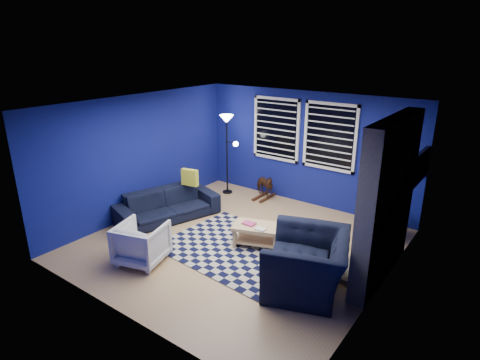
{
  "coord_description": "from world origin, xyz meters",
  "views": [
    {
      "loc": [
        3.84,
        -5.21,
        3.49
      ],
      "look_at": [
        -0.18,
        0.3,
        1.11
      ],
      "focal_mm": 30.0,
      "sensor_mm": 36.0,
      "label": 1
    }
  ],
  "objects_px": {
    "tv": "(419,167)",
    "sofa": "(167,205)",
    "rocking_horse": "(264,185)",
    "cabinet": "(380,221)",
    "armchair_bent": "(142,243)",
    "armchair_big": "(307,263)",
    "coffee_table": "(257,231)",
    "floor_lamp": "(227,130)"
  },
  "relations": [
    {
      "from": "cabinet",
      "to": "armchair_bent",
      "type": "bearing_deg",
      "value": -129.19
    },
    {
      "from": "tv",
      "to": "sofa",
      "type": "relative_size",
      "value": 0.48
    },
    {
      "from": "coffee_table",
      "to": "cabinet",
      "type": "height_order",
      "value": "cabinet"
    },
    {
      "from": "armchair_big",
      "to": "rocking_horse",
      "type": "distance_m",
      "value": 3.62
    },
    {
      "from": "sofa",
      "to": "rocking_horse",
      "type": "relative_size",
      "value": 3.33
    },
    {
      "from": "rocking_horse",
      "to": "tv",
      "type": "bearing_deg",
      "value": -76.07
    },
    {
      "from": "sofa",
      "to": "rocking_horse",
      "type": "distance_m",
      "value": 2.34
    },
    {
      "from": "tv",
      "to": "armchair_bent",
      "type": "distance_m",
      "value": 4.92
    },
    {
      "from": "armchair_bent",
      "to": "cabinet",
      "type": "distance_m",
      "value": 4.37
    },
    {
      "from": "tv",
      "to": "armchair_big",
      "type": "distance_m",
      "value": 2.81
    },
    {
      "from": "cabinet",
      "to": "coffee_table",
      "type": "bearing_deg",
      "value": -131.11
    },
    {
      "from": "tv",
      "to": "armchair_bent",
      "type": "xyz_separation_m",
      "value": [
        -3.38,
        -3.42,
        -1.06
      ]
    },
    {
      "from": "tv",
      "to": "sofa",
      "type": "xyz_separation_m",
      "value": [
        -4.27,
        -1.97,
        -1.09
      ]
    },
    {
      "from": "sofa",
      "to": "tv",
      "type": "bearing_deg",
      "value": -47.13
    },
    {
      "from": "armchair_bent",
      "to": "floor_lamp",
      "type": "xyz_separation_m",
      "value": [
        -0.81,
        3.37,
        1.2
      ]
    },
    {
      "from": "rocking_horse",
      "to": "floor_lamp",
      "type": "xyz_separation_m",
      "value": [
        -0.9,
        -0.2,
        1.21
      ]
    },
    {
      "from": "armchair_big",
      "to": "armchair_bent",
      "type": "xyz_separation_m",
      "value": [
        -2.55,
        -0.91,
        -0.08
      ]
    },
    {
      "from": "tv",
      "to": "cabinet",
      "type": "relative_size",
      "value": 1.48
    },
    {
      "from": "rocking_horse",
      "to": "coffee_table",
      "type": "bearing_deg",
      "value": -133.71
    },
    {
      "from": "sofa",
      "to": "armchair_big",
      "type": "xyz_separation_m",
      "value": [
        3.45,
        -0.53,
        0.12
      ]
    },
    {
      "from": "sofa",
      "to": "armchair_bent",
      "type": "relative_size",
      "value": 2.77
    },
    {
      "from": "rocking_horse",
      "to": "cabinet",
      "type": "distance_m",
      "value": 2.78
    },
    {
      "from": "armchair_bent",
      "to": "tv",
      "type": "bearing_deg",
      "value": -151.16
    },
    {
      "from": "armchair_big",
      "to": "sofa",
      "type": "bearing_deg",
      "value": -118.33
    },
    {
      "from": "tv",
      "to": "armchair_big",
      "type": "height_order",
      "value": "tv"
    },
    {
      "from": "armchair_bent",
      "to": "rocking_horse",
      "type": "xyz_separation_m",
      "value": [
        0.09,
        3.57,
        -0.01
      ]
    },
    {
      "from": "tv",
      "to": "rocking_horse",
      "type": "bearing_deg",
      "value": 177.42
    },
    {
      "from": "sofa",
      "to": "rocking_horse",
      "type": "bearing_deg",
      "value": -6.82
    },
    {
      "from": "sofa",
      "to": "armchair_big",
      "type": "distance_m",
      "value": 3.49
    },
    {
      "from": "sofa",
      "to": "rocking_horse",
      "type": "height_order",
      "value": "sofa"
    },
    {
      "from": "armchair_big",
      "to": "armchair_bent",
      "type": "height_order",
      "value": "armchair_big"
    },
    {
      "from": "armchair_bent",
      "to": "sofa",
      "type": "bearing_deg",
      "value": -74.81
    },
    {
      "from": "armchair_big",
      "to": "rocking_horse",
      "type": "height_order",
      "value": "armchair_big"
    },
    {
      "from": "armchair_big",
      "to": "armchair_bent",
      "type": "bearing_deg",
      "value": -89.81
    },
    {
      "from": "cabinet",
      "to": "floor_lamp",
      "type": "height_order",
      "value": "floor_lamp"
    },
    {
      "from": "sofa",
      "to": "cabinet",
      "type": "bearing_deg",
      "value": -45.61
    },
    {
      "from": "tv",
      "to": "coffee_table",
      "type": "bearing_deg",
      "value": -138.91
    },
    {
      "from": "armchair_bent",
      "to": "rocking_horse",
      "type": "distance_m",
      "value": 3.57
    },
    {
      "from": "coffee_table",
      "to": "cabinet",
      "type": "distance_m",
      "value": 2.38
    },
    {
      "from": "coffee_table",
      "to": "floor_lamp",
      "type": "distance_m",
      "value": 3.01
    },
    {
      "from": "tv",
      "to": "floor_lamp",
      "type": "distance_m",
      "value": 4.19
    },
    {
      "from": "sofa",
      "to": "armchair_big",
      "type": "relative_size",
      "value": 1.6
    }
  ]
}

